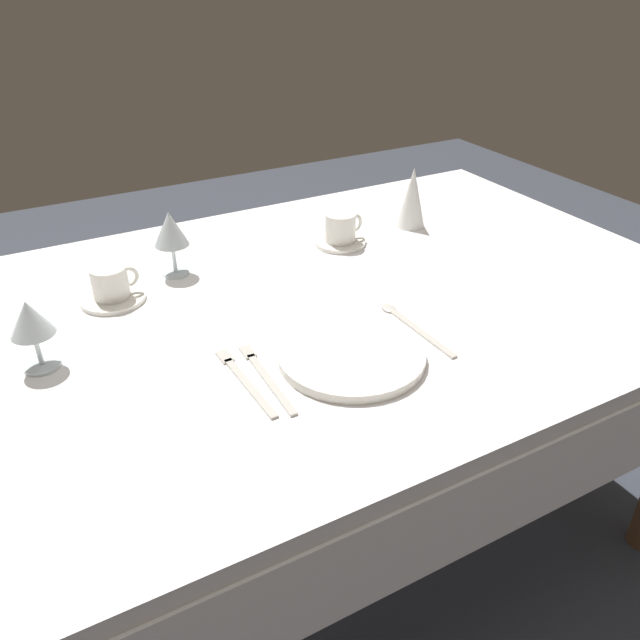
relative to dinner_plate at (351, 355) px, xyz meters
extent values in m
plane|color=#383D47|center=(0.01, 0.24, -0.75)|extent=(6.00, 6.00, 0.00)
cube|color=white|center=(0.01, 0.24, -0.03)|extent=(1.80, 1.10, 0.04)
cube|color=white|center=(0.01, -0.31, -0.14)|extent=(1.80, 0.01, 0.18)
cube|color=white|center=(0.01, 0.79, -0.14)|extent=(1.80, 0.01, 0.18)
cylinder|color=brown|center=(0.81, 0.69, -0.40)|extent=(0.07, 0.07, 0.70)
cylinder|color=white|center=(0.00, 0.00, 0.00)|extent=(0.27, 0.27, 0.02)
cube|color=beige|center=(-0.16, 0.00, -0.01)|extent=(0.02, 0.19, 0.00)
cube|color=beige|center=(-0.16, 0.11, -0.01)|extent=(0.02, 0.04, 0.00)
cube|color=beige|center=(-0.20, 0.01, -0.01)|extent=(0.02, 0.19, 0.00)
cube|color=beige|center=(-0.20, 0.11, -0.01)|extent=(0.02, 0.04, 0.00)
cube|color=beige|center=(0.17, 0.01, -0.01)|extent=(0.02, 0.20, 0.00)
ellipsoid|color=beige|center=(0.16, 0.12, -0.01)|extent=(0.03, 0.04, 0.01)
cylinder|color=white|center=(-0.33, 0.43, 0.00)|extent=(0.14, 0.14, 0.01)
cylinder|color=white|center=(-0.33, 0.43, 0.03)|extent=(0.08, 0.08, 0.07)
torus|color=white|center=(-0.30, 0.43, 0.04)|extent=(0.05, 0.01, 0.05)
cylinder|color=white|center=(0.24, 0.45, 0.00)|extent=(0.13, 0.13, 0.01)
cylinder|color=white|center=(0.24, 0.45, 0.04)|extent=(0.08, 0.08, 0.07)
torus|color=white|center=(0.28, 0.45, 0.04)|extent=(0.05, 0.01, 0.05)
cylinder|color=silver|center=(-0.50, 0.25, -0.01)|extent=(0.07, 0.07, 0.01)
cylinder|color=silver|center=(-0.50, 0.25, 0.03)|extent=(0.01, 0.01, 0.06)
cone|color=silver|center=(-0.50, 0.25, 0.09)|extent=(0.08, 0.08, 0.06)
cylinder|color=silver|center=(-0.18, 0.49, -0.01)|extent=(0.06, 0.06, 0.01)
cylinder|color=silver|center=(-0.18, 0.49, 0.03)|extent=(0.01, 0.01, 0.07)
cone|color=silver|center=(-0.18, 0.49, 0.10)|extent=(0.08, 0.08, 0.08)
cone|color=white|center=(0.47, 0.47, 0.07)|extent=(0.08, 0.08, 0.16)
camera|label=1|loc=(-0.51, -0.81, 0.65)|focal=35.36mm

